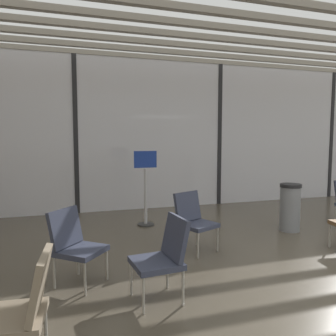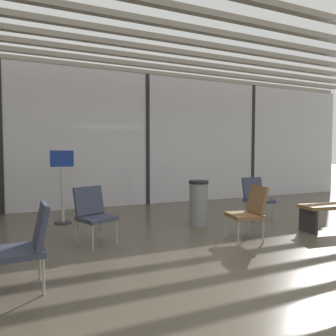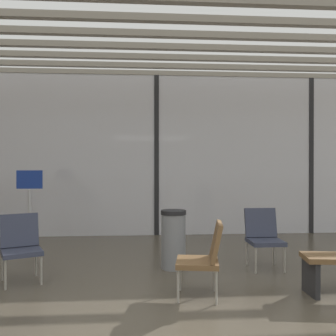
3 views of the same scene
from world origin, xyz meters
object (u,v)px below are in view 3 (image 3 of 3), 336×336
at_px(parked_airplane, 127,144).
at_px(lounge_chair_0, 205,255).
at_px(lounge_chair_5, 263,234).
at_px(info_sign, 30,214).
at_px(trash_bin, 173,239).
at_px(lounge_chair_3, 21,243).

distance_m(parked_airplane, lounge_chair_0, 8.39).
bearing_deg(parked_airplane, lounge_chair_5, -71.73).
relative_size(lounge_chair_5, info_sign, 0.60).
bearing_deg(info_sign, lounge_chair_0, -41.50).
xyz_separation_m(lounge_chair_0, lounge_chair_5, (1.09, 1.18, 0.00)).
bearing_deg(trash_bin, parked_airplane, 97.78).
bearing_deg(parked_airplane, lounge_chair_0, -81.59).
distance_m(parked_airplane, info_sign, 6.14).
bearing_deg(lounge_chair_3, lounge_chair_0, -42.78).
relative_size(lounge_chair_0, lounge_chair_5, 1.00).
bearing_deg(lounge_chair_0, lounge_chair_5, 146.31).
bearing_deg(lounge_chair_3, info_sign, 78.45).
xyz_separation_m(parked_airplane, lounge_chair_5, (2.29, -6.94, -1.75)).
relative_size(lounge_chair_5, trash_bin, 1.01).
height_order(lounge_chair_0, trash_bin, lounge_chair_0).
bearing_deg(lounge_chair_0, trash_bin, -159.03).
bearing_deg(trash_bin, lounge_chair_3, -168.08).
relative_size(parked_airplane, lounge_chair_5, 12.61).
xyz_separation_m(lounge_chair_5, trash_bin, (-1.35, 0.04, -0.06)).
distance_m(lounge_chair_3, lounge_chair_5, 3.44).
height_order(parked_airplane, info_sign, parked_airplane).
height_order(parked_airplane, lounge_chair_5, parked_airplane).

